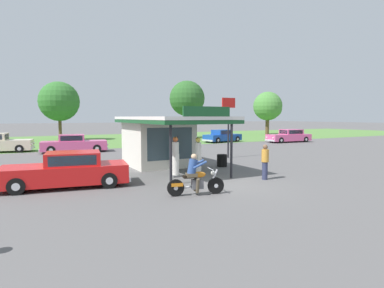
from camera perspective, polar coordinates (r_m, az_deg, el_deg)
name	(u,v)px	position (r m, az deg, el deg)	size (l,w,h in m)	color
ground_plane	(227,184)	(14.04, 6.29, -7.24)	(300.00, 300.00, 0.00)	#5B5959
grass_verge_strip	(92,140)	(42.10, -17.72, 0.69)	(120.00, 24.00, 0.01)	#56843D
service_station_kiosk	(161,137)	(18.74, -5.67, 1.20)	(4.11, 7.84, 3.41)	silver
gas_pump_nearside	(176,158)	(15.53, -3.00, -2.63)	(0.44, 0.44, 1.99)	slate
gas_pump_offside	(198,158)	(16.12, 1.09, -2.48)	(0.44, 0.44, 1.92)	slate
motorcycle_with_rider	(195,178)	(11.93, 0.55, -6.18)	(2.17, 0.83, 1.58)	black
featured_classic_sedan	(67,171)	(14.33, -21.66, -4.54)	(5.43, 2.68, 1.48)	red
parked_car_back_row_centre	(74,144)	(28.12, -20.57, -0.03)	(5.52, 2.54, 1.48)	#E55993
parked_car_back_row_centre_left	(289,136)	(38.44, 17.17, 1.34)	(5.59, 2.29, 1.50)	#E55993
parked_car_back_row_far_left	(222,136)	(37.12, 5.51, 1.37)	(5.07, 2.63, 1.45)	#19479E
parked_car_back_row_left	(158,138)	(33.09, -6.09, 1.01)	(5.33, 2.89, 1.56)	black
bystander_chatting_near_pumps	(265,161)	(15.23, 13.08, -3.04)	(0.34, 0.34, 1.66)	#2D3351
tree_oak_right	(59,101)	(42.55, -22.90, 7.10)	(4.87, 4.87, 7.30)	brown
tree_oak_far_left	(269,107)	(54.36, 13.69, 6.57)	(4.78, 4.78, 7.13)	brown
tree_oak_centre	(187,99)	(43.48, -0.90, 8.19)	(4.81, 4.81, 7.87)	brown
roadside_pole_sign	(228,117)	(22.75, 6.62, 4.95)	(1.10, 0.12, 4.30)	black
spare_tire_stack	(222,161)	(18.84, 5.45, -3.00)	(0.60, 0.60, 0.72)	black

